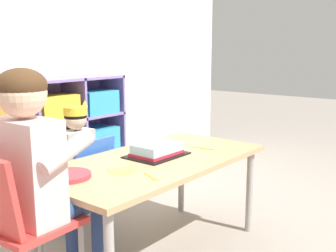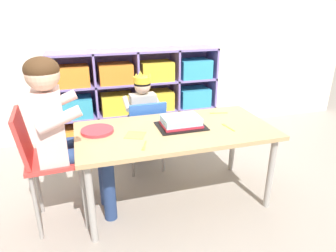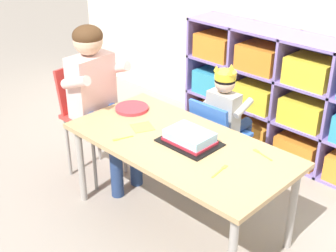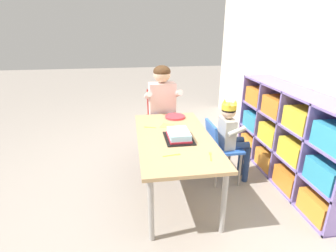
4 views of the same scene
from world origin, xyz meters
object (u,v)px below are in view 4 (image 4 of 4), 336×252
Objects in this scene: birthday_cake_on_tray at (179,135)px; fork_near_child_seat at (173,155)px; activity_table at (174,142)px; fork_by_napkin at (149,127)px; fork_beside_plate_stack at (210,156)px; paper_plate_stack at (175,117)px; adult_helper_seated at (163,102)px; classroom_chair_blue at (220,146)px; classroom_chair_adult_side at (161,115)px; child_with_crown at (231,132)px.

fork_near_child_seat is at bearing -18.77° from birthday_cake_on_tray.
fork_by_napkin reaches higher than activity_table.
birthday_cake_on_tray is at bearing -139.97° from fork_beside_plate_stack.
activity_table is 0.46m from fork_beside_plate_stack.
paper_plate_stack is 0.93m from fork_beside_plate_stack.
fork_beside_plate_stack is at bearing 161.19° from fork_near_child_seat.
birthday_cake_on_tray is at bearing -90.44° from adult_helper_seated.
fork_beside_plate_stack is at bearing 151.40° from classroom_chair_blue.
classroom_chair_adult_side is 0.62m from fork_by_napkin.
birthday_cake_on_tray is 0.32m from fork_near_child_seat.
adult_helper_seated is 7.76× the size of fork_beside_plate_stack.
child_with_crown reaches higher than birthday_cake_on_tray.
fork_beside_plate_stack is at bearing -82.32° from adult_helper_seated.
classroom_chair_adult_side is 1.28m from fork_beside_plate_stack.
activity_table is at bearing -92.65° from adult_helper_seated.
classroom_chair_adult_side is at bearing 90.00° from adult_helper_seated.
fork_beside_plate_stack is 0.99× the size of fork_near_child_seat.
paper_plate_stack is at bearing 60.17° from fork_by_napkin.
fork_by_napkin is at bearing -134.80° from fork_beside_plate_stack.
adult_helper_seated is 5.08× the size of paper_plate_stack.
classroom_chair_adult_side reaches higher than classroom_chair_blue.
activity_table is 0.74m from adult_helper_seated.
classroom_chair_blue reaches higher than fork_by_napkin.
birthday_cake_on_tray is 2.32× the size of fork_near_child_seat.
fork_by_napkin is at bearing 77.44° from child_with_crown.
fork_by_napkin is at bearing -50.41° from paper_plate_stack.
classroom_chair_adult_side is at bearing -179.16° from activity_table.
classroom_chair_adult_side is (-0.84, -0.01, -0.02)m from activity_table.
fork_beside_plate_stack is at bearing 143.00° from child_with_crown.
adult_helper_seated is at bearing -155.67° from fork_beside_plate_stack.
activity_table is 0.85m from classroom_chair_adult_side.
fork_beside_plate_stack is at bearing 26.48° from birthday_cake_on_tray.
activity_table is at bearing -148.90° from birthday_cake_on_tray.
fork_beside_plate_stack is (0.41, 0.21, 0.06)m from activity_table.
child_with_crown is 0.78× the size of adult_helper_seated.
fork_near_child_seat reaches higher than activity_table.
classroom_chair_blue reaches higher than fork_beside_plate_stack.
birthday_cake_on_tray is (0.89, 0.04, 0.11)m from classroom_chair_adult_side.
classroom_chair_adult_side is 2.40× the size of birthday_cake_on_tray.
fork_beside_plate_stack is (1.13, 0.22, -0.12)m from adult_helper_seated.
fork_beside_plate_stack and fork_near_child_seat have the same top height.
child_with_crown reaches higher than fork_near_child_seat.
adult_helper_seated reaches higher than classroom_chair_adult_side.
paper_plate_stack is at bearing -159.40° from fork_beside_plate_stack.
paper_plate_stack is 1.52× the size of fork_near_child_seat.
paper_plate_stack is (-0.41, -0.38, 0.19)m from classroom_chair_blue.
paper_plate_stack reaches higher than activity_table.
classroom_chair_blue is 0.18m from child_with_crown.
adult_helper_seated is 0.78m from birthday_cake_on_tray.
fork_near_child_seat is 1.16× the size of fork_by_napkin.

